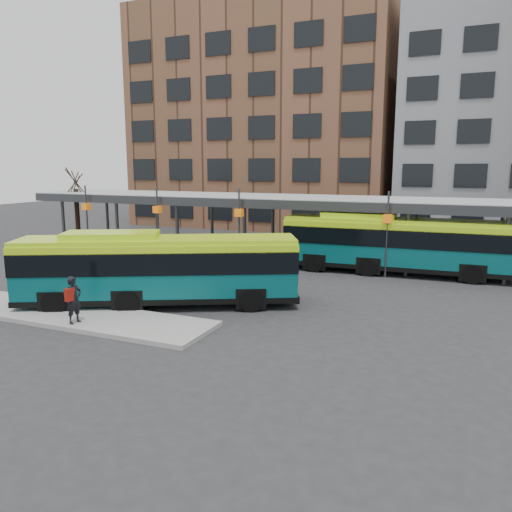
{
  "coord_description": "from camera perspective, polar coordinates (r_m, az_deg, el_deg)",
  "views": [
    {
      "loc": [
        10.04,
        -18.21,
        6.15
      ],
      "look_at": [
        0.61,
        3.91,
        1.8
      ],
      "focal_mm": 35.0,
      "sensor_mm": 36.0,
      "label": 1
    }
  ],
  "objects": [
    {
      "name": "bus_rear",
      "position": [
        29.77,
        15.46,
        1.5
      ],
      "size": [
        12.69,
        3.21,
        3.48
      ],
      "rotation": [
        0.0,
        0.0,
        0.04
      ],
      "color": "#074F53",
      "rests_on": "ground"
    },
    {
      "name": "building_brick",
      "position": [
        54.28,
        1.38,
        15.38
      ],
      "size": [
        26.0,
        14.0,
        22.0
      ],
      "primitive_type": "cube",
      "color": "brown",
      "rests_on": "ground"
    },
    {
      "name": "canopy",
      "position": [
        32.76,
        5.12,
        6.29
      ],
      "size": [
        40.0,
        6.53,
        4.8
      ],
      "color": "#999B9E",
      "rests_on": "ground"
    },
    {
      "name": "boarding_island",
      "position": [
        22.58,
        -21.78,
        -6.07
      ],
      "size": [
        14.0,
        3.0,
        0.18
      ],
      "primitive_type": "cube",
      "color": "gray",
      "rests_on": "ground"
    },
    {
      "name": "tree",
      "position": [
        41.39,
        -19.75,
        4.5
      ],
      "size": [
        1.64,
        1.64,
        5.6
      ],
      "color": "black",
      "rests_on": "ground"
    },
    {
      "name": "pedestrian",
      "position": [
        20.39,
        -20.12,
        -4.7
      ],
      "size": [
        0.52,
        0.72,
        1.84
      ],
      "rotation": [
        0.0,
        0.0,
        1.44
      ],
      "color": "black",
      "rests_on": "boarding_island"
    },
    {
      "name": "ground",
      "position": [
        21.69,
        -5.57,
        -6.27
      ],
      "size": [
        120.0,
        120.0,
        0.0
      ],
      "primitive_type": "plane",
      "color": "#28282B",
      "rests_on": "ground"
    },
    {
      "name": "bus_front",
      "position": [
        22.43,
        -11.18,
        -1.3
      ],
      "size": [
        11.96,
        7.74,
        3.34
      ],
      "rotation": [
        0.0,
        0.0,
        0.47
      ],
      "color": "#074F53",
      "rests_on": "ground"
    }
  ]
}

